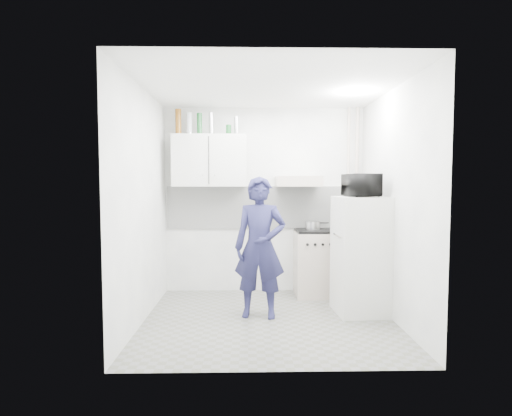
{
  "coord_description": "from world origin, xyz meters",
  "views": [
    {
      "loc": [
        -0.24,
        -4.42,
        1.54
      ],
      "look_at": [
        -0.14,
        0.3,
        1.25
      ],
      "focal_mm": 28.0,
      "sensor_mm": 36.0,
      "label": 1
    }
  ],
  "objects": [
    {
      "name": "floor",
      "position": [
        0.0,
        0.0,
        0.0
      ],
      "size": [
        2.8,
        2.8,
        0.0
      ],
      "primitive_type": "plane",
      "color": "slate",
      "rests_on": "ground"
    },
    {
      "name": "ceiling",
      "position": [
        0.0,
        0.0,
        2.6
      ],
      "size": [
        2.8,
        2.8,
        0.0
      ],
      "primitive_type": "plane",
      "color": "white",
      "rests_on": "wall_back"
    },
    {
      "name": "wall_back",
      "position": [
        0.0,
        1.25,
        1.3
      ],
      "size": [
        2.8,
        0.0,
        2.8
      ],
      "primitive_type": "plane",
      "rotation": [
        1.57,
        0.0,
        0.0
      ],
      "color": "white",
      "rests_on": "floor"
    },
    {
      "name": "wall_left",
      "position": [
        -1.4,
        0.0,
        1.3
      ],
      "size": [
        0.0,
        2.6,
        2.6
      ],
      "primitive_type": "plane",
      "rotation": [
        1.57,
        0.0,
        1.57
      ],
      "color": "white",
      "rests_on": "floor"
    },
    {
      "name": "wall_right",
      "position": [
        1.4,
        0.0,
        1.3
      ],
      "size": [
        0.0,
        2.6,
        2.6
      ],
      "primitive_type": "plane",
      "rotation": [
        1.57,
        0.0,
        -1.57
      ],
      "color": "white",
      "rests_on": "floor"
    },
    {
      "name": "person",
      "position": [
        -0.1,
        0.12,
        0.81
      ],
      "size": [
        0.64,
        0.47,
        1.62
      ],
      "primitive_type": "imported",
      "rotation": [
        0.0,
        0.0,
        -0.14
      ],
      "color": "#1E1E44",
      "rests_on": "floor"
    },
    {
      "name": "stove",
      "position": [
        0.69,
        1.0,
        0.44
      ],
      "size": [
        0.55,
        0.55,
        0.88
      ],
      "primitive_type": "cube",
      "color": "#BEAF9F",
      "rests_on": "floor"
    },
    {
      "name": "fridge",
      "position": [
        1.1,
        0.23,
        0.69
      ],
      "size": [
        0.61,
        0.61,
        1.39
      ],
      "primitive_type": "cube",
      "rotation": [
        0.0,
        0.0,
        0.07
      ],
      "color": "silver",
      "rests_on": "floor"
    },
    {
      "name": "stove_top",
      "position": [
        0.69,
        1.0,
        0.89
      ],
      "size": [
        0.53,
        0.53,
        0.03
      ],
      "primitive_type": "cube",
      "color": "black",
      "rests_on": "stove"
    },
    {
      "name": "saucepan",
      "position": [
        0.66,
        1.04,
        0.96
      ],
      "size": [
        0.2,
        0.2,
        0.11
      ],
      "primitive_type": "cylinder",
      "color": "silver",
      "rests_on": "stove_top"
    },
    {
      "name": "microwave",
      "position": [
        1.1,
        0.23,
        1.52
      ],
      "size": [
        0.52,
        0.38,
        0.27
      ],
      "primitive_type": "imported",
      "rotation": [
        0.0,
        0.0,
        1.68
      ],
      "color": "black",
      "rests_on": "fridge"
    },
    {
      "name": "bottle_a",
      "position": [
        -1.18,
        1.07,
        2.37
      ],
      "size": [
        0.08,
        0.08,
        0.34
      ],
      "primitive_type": "cylinder",
      "color": "brown",
      "rests_on": "upper_cabinet"
    },
    {
      "name": "bottle_b",
      "position": [
        -1.03,
        1.07,
        2.35
      ],
      "size": [
        0.08,
        0.08,
        0.3
      ],
      "primitive_type": "cylinder",
      "color": "#B2B7BC",
      "rests_on": "upper_cabinet"
    },
    {
      "name": "bottle_c",
      "position": [
        -0.89,
        1.07,
        2.35
      ],
      "size": [
        0.07,
        0.07,
        0.29
      ],
      "primitive_type": "cylinder",
      "color": "#144C1E",
      "rests_on": "upper_cabinet"
    },
    {
      "name": "bottle_d",
      "position": [
        -0.73,
        1.07,
        2.35
      ],
      "size": [
        0.07,
        0.07,
        0.3
      ],
      "primitive_type": "cylinder",
      "color": "silver",
      "rests_on": "upper_cabinet"
    },
    {
      "name": "canister_b",
      "position": [
        -0.49,
        1.07,
        2.27
      ],
      "size": [
        0.07,
        0.07,
        0.14
      ],
      "primitive_type": "cylinder",
      "color": "#144C1E",
      "rests_on": "upper_cabinet"
    },
    {
      "name": "bottle_e",
      "position": [
        -0.39,
        1.07,
        2.32
      ],
      "size": [
        0.06,
        0.06,
        0.25
      ],
      "primitive_type": "cylinder",
      "color": "silver",
      "rests_on": "upper_cabinet"
    },
    {
      "name": "upper_cabinet",
      "position": [
        -0.75,
        1.07,
        1.85
      ],
      "size": [
        1.0,
        0.35,
        0.7
      ],
      "primitive_type": "cube",
      "color": "silver",
      "rests_on": "wall_back"
    },
    {
      "name": "range_hood",
      "position": [
        0.45,
        1.0,
        1.57
      ],
      "size": [
        0.6,
        0.5,
        0.14
      ],
      "primitive_type": "cube",
      "color": "#BEAF9F",
      "rests_on": "wall_back"
    },
    {
      "name": "backsplash",
      "position": [
        0.0,
        1.24,
        1.2
      ],
      "size": [
        2.74,
        0.03,
        0.6
      ],
      "primitive_type": "cube",
      "color": "white",
      "rests_on": "wall_back"
    },
    {
      "name": "pipe_a",
      "position": [
        1.3,
        1.17,
        1.3
      ],
      "size": [
        0.05,
        0.05,
        2.6
      ],
      "primitive_type": "cylinder",
      "color": "#BEAF9F",
      "rests_on": "floor"
    },
    {
      "name": "pipe_b",
      "position": [
        1.18,
        1.17,
        1.3
      ],
      "size": [
        0.04,
        0.04,
        2.6
      ],
      "primitive_type": "cylinder",
      "color": "#BEAF9F",
      "rests_on": "floor"
    },
    {
      "name": "ceiling_spot_fixture",
      "position": [
        1.0,
        0.2,
        2.57
      ],
      "size": [
        0.1,
        0.1,
        0.02
      ],
      "primitive_type": "cylinder",
      "color": "white",
      "rests_on": "ceiling"
    }
  ]
}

